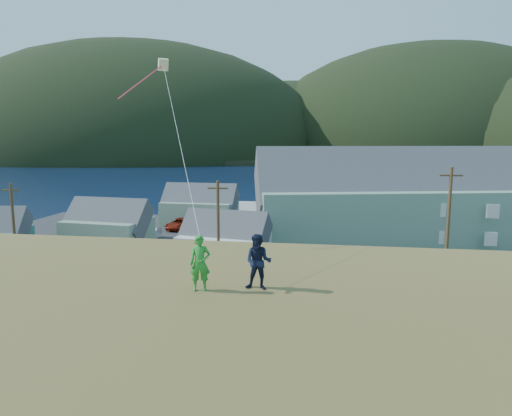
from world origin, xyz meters
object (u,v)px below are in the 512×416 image
(shed_palegreen_far, at_px, (200,205))
(lodge, at_px, (428,200))
(shed_palegreen_near, at_px, (107,226))
(kite_flyer_green, at_px, (200,263))
(shed_white, at_px, (224,242))
(kite_flyer_navy, at_px, (258,262))
(wharf, at_px, (249,210))

(shed_palegreen_far, bearing_deg, lodge, -14.54)
(shed_palegreen_near, xyz_separation_m, shed_palegreen_far, (6.24, 15.30, 0.18))
(shed_palegreen_near, xyz_separation_m, kite_flyer_green, (19.87, -32.89, 5.58))
(shed_white, xyz_separation_m, kite_flyer_green, (5.37, -27.04, 5.60))
(kite_flyer_navy, bearing_deg, shed_white, 108.98)
(shed_palegreen_near, bearing_deg, kite_flyer_green, -52.83)
(kite_flyer_green, bearing_deg, kite_flyer_navy, -1.83)
(shed_palegreen_far, bearing_deg, kite_flyer_green, -71.68)
(wharf, bearing_deg, shed_palegreen_far, -114.23)
(shed_white, bearing_deg, shed_palegreen_near, 168.48)
(shed_palegreen_near, height_order, kite_flyer_navy, kite_flyer_navy)
(shed_palegreen_near, bearing_deg, kite_flyer_navy, -50.27)
(lodge, height_order, shed_palegreen_far, lodge)
(shed_palegreen_near, height_order, shed_white, shed_palegreen_near)
(kite_flyer_green, bearing_deg, shed_white, 86.87)
(shed_white, xyz_separation_m, shed_palegreen_far, (-8.26, 21.15, 0.20))
(shed_palegreen_far, xyz_separation_m, kite_flyer_navy, (15.43, -47.79, 5.41))
(wharf, bearing_deg, kite_flyer_navy, -80.09)
(shed_palegreen_near, xyz_separation_m, kite_flyer_navy, (21.67, -32.49, 5.59))
(shed_palegreen_near, distance_m, shed_white, 15.64)
(shed_white, height_order, kite_flyer_navy, kite_flyer_navy)
(lodge, xyz_separation_m, shed_palegreen_far, (-28.85, 8.86, -2.48))
(shed_white, distance_m, kite_flyer_green, 28.13)
(lodge, height_order, kite_flyer_green, lodge)
(lodge, bearing_deg, shed_palegreen_far, 150.20)
(lodge, height_order, kite_flyer_navy, lodge)
(shed_palegreen_near, bearing_deg, shed_palegreen_far, 73.86)
(wharf, relative_size, kite_flyer_green, 14.60)
(kite_flyer_navy, bearing_deg, kite_flyer_green, -163.55)
(kite_flyer_green, distance_m, kite_flyer_navy, 1.84)
(shed_palegreen_near, relative_size, shed_palegreen_far, 0.91)
(wharf, distance_m, kite_flyer_green, 60.62)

